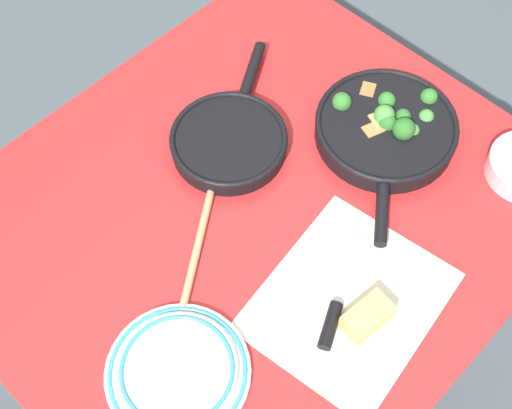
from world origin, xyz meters
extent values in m
plane|color=#424C51|center=(0.00, 0.00, 0.00)|extent=(14.00, 14.00, 0.00)
cube|color=red|center=(0.00, 0.00, 0.72)|extent=(1.07, 0.94, 0.03)
cylinder|color=#BCBCC1|center=(0.47, 0.41, 0.35)|extent=(0.05, 0.05, 0.71)
cylinder|color=black|center=(0.31, -0.06, 0.76)|extent=(0.28, 0.28, 0.04)
torus|color=black|center=(0.31, -0.06, 0.78)|extent=(0.29, 0.29, 0.01)
cylinder|color=black|center=(0.14, -0.19, 0.77)|extent=(0.12, 0.10, 0.02)
cylinder|color=#357027|center=(0.31, -0.05, 0.76)|extent=(0.01, 0.01, 0.02)
sphere|color=#428438|center=(0.31, -0.05, 0.78)|extent=(0.03, 0.03, 0.03)
cylinder|color=#245B1C|center=(0.42, -0.08, 0.76)|extent=(0.01, 0.01, 0.02)
sphere|color=#2D6B28|center=(0.42, -0.08, 0.78)|extent=(0.04, 0.04, 0.04)
cylinder|color=#205218|center=(0.31, -0.10, 0.76)|extent=(0.02, 0.02, 0.02)
sphere|color=#286023|center=(0.31, -0.10, 0.79)|extent=(0.05, 0.05, 0.05)
cylinder|color=#357027|center=(0.33, -0.11, 0.76)|extent=(0.01, 0.01, 0.02)
sphere|color=#428438|center=(0.33, -0.11, 0.78)|extent=(0.03, 0.03, 0.03)
cylinder|color=#245B1C|center=(0.35, -0.03, 0.76)|extent=(0.01, 0.01, 0.02)
sphere|color=#2D6B28|center=(0.35, -0.03, 0.78)|extent=(0.04, 0.04, 0.04)
cylinder|color=#245B1C|center=(0.28, 0.03, 0.76)|extent=(0.01, 0.01, 0.02)
sphere|color=#2D6B28|center=(0.28, 0.03, 0.78)|extent=(0.04, 0.04, 0.04)
cylinder|color=#205218|center=(0.31, -0.06, 0.76)|extent=(0.01, 0.01, 0.02)
sphere|color=#286023|center=(0.31, -0.06, 0.78)|extent=(0.04, 0.04, 0.04)
cylinder|color=#357027|center=(0.38, -0.11, 0.76)|extent=(0.01, 0.01, 0.02)
sphere|color=#428438|center=(0.38, -0.11, 0.78)|extent=(0.03, 0.03, 0.03)
cylinder|color=#357027|center=(0.32, -0.05, 0.76)|extent=(0.01, 0.01, 0.02)
sphere|color=#428438|center=(0.32, -0.05, 0.79)|extent=(0.04, 0.04, 0.04)
cylinder|color=#205218|center=(0.35, -0.07, 0.76)|extent=(0.01, 0.01, 0.02)
sphere|color=#286023|center=(0.35, -0.07, 0.78)|extent=(0.03, 0.03, 0.03)
cube|color=#AD7F4C|center=(0.30, -0.05, 0.77)|extent=(0.04, 0.05, 0.03)
cube|color=olive|center=(0.35, 0.02, 0.76)|extent=(0.05, 0.04, 0.03)
cube|color=#9E703D|center=(0.28, -0.05, 0.77)|extent=(0.05, 0.04, 0.03)
cylinder|color=black|center=(0.07, 0.14, 0.76)|extent=(0.23, 0.23, 0.04)
torus|color=black|center=(0.07, 0.14, 0.77)|extent=(0.23, 0.23, 0.01)
cylinder|color=black|center=(0.23, 0.24, 0.76)|extent=(0.14, 0.10, 0.02)
cylinder|color=#DBC156|center=(0.07, 0.14, 0.76)|extent=(0.19, 0.19, 0.02)
cylinder|color=tan|center=(-0.10, 0.04, 0.75)|extent=(0.28, 0.20, 0.02)
ellipsoid|color=tan|center=(0.05, 0.15, 0.75)|extent=(0.08, 0.07, 0.02)
cube|color=beige|center=(-0.02, -0.25, 0.74)|extent=(0.37, 0.32, 0.00)
cube|color=silver|center=(0.02, -0.21, 0.74)|extent=(0.15, 0.09, 0.01)
cylinder|color=black|center=(-0.08, -0.26, 0.75)|extent=(0.09, 0.06, 0.02)
cube|color=#E0C15B|center=(-0.03, -0.29, 0.76)|extent=(0.09, 0.06, 0.04)
cylinder|color=silver|center=(-0.32, -0.13, 0.75)|extent=(0.24, 0.24, 0.01)
torus|color=teal|center=(-0.32, -0.13, 0.75)|extent=(0.23, 0.23, 0.01)
cylinder|color=silver|center=(-0.32, -0.13, 0.76)|extent=(0.20, 0.20, 0.01)
torus|color=teal|center=(-0.32, -0.13, 0.76)|extent=(0.19, 0.19, 0.01)
camera|label=1|loc=(-0.50, -0.49, 1.90)|focal=50.00mm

